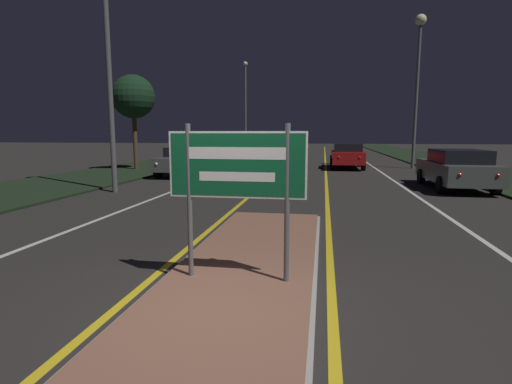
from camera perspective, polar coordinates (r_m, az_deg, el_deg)
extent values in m
plane|color=#282623|center=(4.97, -4.46, -16.11)|extent=(160.00, 160.00, 0.00)
cube|color=#999993|center=(5.61, -2.62, -12.87)|extent=(2.14, 9.18, 0.05)
cube|color=brown|center=(5.60, -2.62, -12.63)|extent=(2.02, 9.06, 0.10)
cube|color=black|center=(26.67, -13.93, 3.76)|extent=(5.00, 100.00, 0.08)
cube|color=black|center=(25.86, 28.51, 2.86)|extent=(5.00, 100.00, 0.08)
cube|color=gold|center=(29.55, 4.96, 4.32)|extent=(0.12, 70.00, 0.01)
cube|color=gold|center=(29.45, 9.88, 4.22)|extent=(0.12, 70.00, 0.01)
cube|color=silver|center=(29.93, -0.67, 4.40)|extent=(0.12, 70.00, 0.01)
cube|color=silver|center=(29.61, 15.58, 4.06)|extent=(0.12, 70.00, 0.01)
cube|color=silver|center=(30.60, -6.22, 4.44)|extent=(0.10, 70.00, 0.01)
cube|color=silver|center=(30.07, 21.29, 3.86)|extent=(0.10, 70.00, 0.01)
cylinder|color=#56565B|center=(5.49, -9.48, -1.33)|extent=(0.07, 0.07, 2.08)
cylinder|color=#56565B|center=(5.21, 4.45, -1.75)|extent=(0.07, 0.07, 2.08)
cube|color=#0F512D|center=(5.24, -2.74, 3.89)|extent=(1.84, 0.04, 0.87)
cube|color=white|center=(5.22, -2.79, 3.88)|extent=(1.84, 0.00, 0.87)
cube|color=#0F512D|center=(5.22, -2.79, 3.87)|extent=(1.79, 0.01, 0.82)
cube|color=white|center=(5.21, -2.81, 5.55)|extent=(1.29, 0.01, 0.16)
cube|color=white|center=(5.23, -2.79, 2.20)|extent=(1.01, 0.01, 0.12)
cylinder|color=#56565B|center=(15.20, -20.48, 20.01)|extent=(0.18, 0.18, 10.52)
cylinder|color=#56565B|center=(40.35, -1.51, 11.57)|extent=(0.18, 0.18, 8.68)
sphere|color=beige|center=(40.85, -1.53, 17.85)|extent=(0.44, 0.44, 0.44)
cylinder|color=#56565B|center=(25.63, 21.93, 12.39)|extent=(0.18, 0.18, 8.25)
sphere|color=beige|center=(26.33, 22.48, 21.78)|extent=(0.63, 0.63, 0.63)
cube|color=#4C514C|center=(16.76, 26.59, 2.66)|extent=(1.83, 4.61, 0.70)
cube|color=black|center=(16.46, 27.00, 4.59)|extent=(1.61, 2.40, 0.47)
sphere|color=red|center=(14.41, 27.07, 2.19)|extent=(0.14, 0.14, 0.14)
sphere|color=red|center=(14.79, 31.27, 2.03)|extent=(0.14, 0.14, 0.14)
cylinder|color=black|center=(17.94, 22.53, 2.10)|extent=(0.22, 0.61, 0.61)
cylinder|color=black|center=(18.41, 27.84, 1.92)|extent=(0.22, 0.61, 0.61)
cylinder|color=black|center=(15.18, 24.90, 0.94)|extent=(0.22, 0.61, 0.61)
cylinder|color=black|center=(15.74, 31.05, 0.75)|extent=(0.22, 0.61, 0.61)
cube|color=maroon|center=(24.56, 12.84, 4.95)|extent=(1.77, 4.58, 0.68)
cube|color=black|center=(24.26, 12.92, 6.24)|extent=(1.56, 2.38, 0.44)
sphere|color=red|center=(22.26, 11.75, 4.87)|extent=(0.14, 0.14, 0.14)
sphere|color=red|center=(22.33, 14.58, 4.79)|extent=(0.14, 0.14, 0.14)
cylinder|color=black|center=(25.96, 10.77, 4.43)|extent=(0.22, 0.70, 0.70)
cylinder|color=black|center=(26.05, 14.51, 4.32)|extent=(0.22, 0.70, 0.70)
cylinder|color=black|center=(23.13, 10.90, 3.96)|extent=(0.22, 0.70, 0.70)
cylinder|color=black|center=(23.23, 15.09, 3.84)|extent=(0.22, 0.70, 0.70)
cube|color=#4C514C|center=(20.07, -10.14, 4.18)|extent=(1.74, 4.38, 0.61)
cube|color=black|center=(20.29, -9.92, 5.71)|extent=(1.53, 2.28, 0.44)
sphere|color=white|center=(18.25, -14.03, 3.90)|extent=(0.14, 0.14, 0.14)
sphere|color=white|center=(17.85, -10.86, 3.90)|extent=(0.14, 0.14, 0.14)
cylinder|color=black|center=(19.14, -13.82, 2.96)|extent=(0.22, 0.68, 0.68)
cylinder|color=black|center=(18.55, -9.11, 2.93)|extent=(0.22, 0.68, 0.68)
cylinder|color=black|center=(21.65, -10.97, 3.64)|extent=(0.22, 0.68, 0.68)
cylinder|color=black|center=(21.13, -6.76, 3.63)|extent=(0.22, 0.68, 0.68)
cylinder|color=#4C3823|center=(23.42, -16.89, 7.38)|extent=(0.24, 0.24, 3.46)
sphere|color=black|center=(23.51, -17.13, 12.89)|extent=(2.37, 2.37, 2.37)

